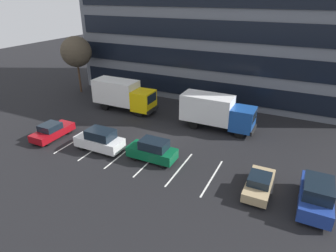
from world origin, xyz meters
TOP-DOWN VIEW (x-y plane):
  - ground_plane at (0.00, 0.00)m, footprint 120.00×120.00m
  - office_building at (0.00, 17.95)m, footprint 36.31×12.65m
  - lot_markings at (-0.00, -3.71)m, footprint 14.14×5.40m
  - box_truck_yellow at (-7.36, 5.41)m, footprint 7.82×2.59m
  - box_truck_blue at (4.40, 5.09)m, footprint 7.71×2.55m
  - suv_forest at (1.51, -3.39)m, footprint 4.21×1.79m
  - suv_white at (-3.67, -3.91)m, footprint 4.48×1.90m
  - sedan_maroon at (-9.43, -4.07)m, footprint 1.83×4.38m
  - suv_navy at (14.20, -4.04)m, footprint 2.01×4.74m
  - sedan_tan at (10.55, -3.94)m, footprint 1.72×4.10m
  - bare_tree at (-17.00, 8.67)m, footprint 4.19×4.19m

SIDE VIEW (x-z plane):
  - ground_plane at x=0.00m, z-range 0.00..0.00m
  - lot_markings at x=0.00m, z-range 0.00..0.01m
  - sedan_tan at x=10.55m, z-range -0.04..1.43m
  - sedan_maroon at x=-9.43m, z-range -0.04..1.52m
  - suv_forest at x=1.51m, z-range -0.03..1.87m
  - suv_white at x=-3.67m, z-range -0.03..1.99m
  - suv_navy at x=14.20m, z-range -0.04..2.11m
  - box_truck_blue at x=4.40m, z-range 0.23..3.80m
  - box_truck_yellow at x=-7.36m, z-range 0.23..3.86m
  - bare_tree at x=-17.00m, z-range 1.82..9.68m
  - office_building at x=0.00m, z-range 0.00..21.60m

